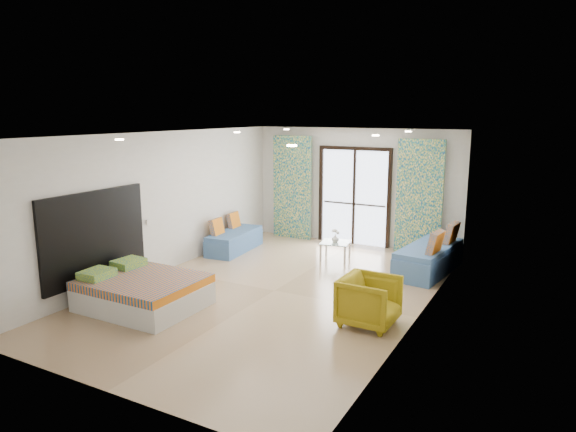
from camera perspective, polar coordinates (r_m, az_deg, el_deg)
The scene contains 24 objects.
floor at distance 9.04m, azimuth -1.49°, elevation -8.28°, with size 5.00×7.50×0.01m, color #A28260, non-canonical shape.
ceiling at distance 8.51m, azimuth -1.59°, elevation 9.08°, with size 5.00×7.50×0.01m, color silver, non-canonical shape.
wall_back at distance 12.02m, azimuth 7.44°, elevation 3.23°, with size 5.00×0.01×2.70m, color silver, non-canonical shape.
wall_front at distance 5.84m, azimuth -20.36°, elevation -6.27°, with size 5.00×0.01×2.70m, color silver, non-canonical shape.
wall_left at distance 10.14m, azimuth -13.88°, elevation 1.46°, with size 0.01×7.50×2.70m, color silver, non-canonical shape.
wall_right at distance 7.76m, azimuth 14.67°, elevation -1.60°, with size 0.01×7.50×2.70m, color silver, non-canonical shape.
balcony_door at distance 12.01m, azimuth 7.38°, elevation 2.78°, with size 1.76×0.08×2.28m.
balcony_rail at distance 12.07m, azimuth 7.35°, elevation 1.34°, with size 1.52×0.03×0.04m, color #595451.
curtain_left at distance 12.51m, azimuth 0.48°, elevation 3.19°, with size 1.00×0.10×2.50m, color white.
curtain_right at distance 11.41m, azimuth 14.38°, elevation 2.02°, with size 1.00×0.10×2.50m, color white.
downlight_a at distance 7.80m, azimuth -18.22°, elevation 8.07°, with size 0.12×0.12×0.02m, color #FFE0B2.
downlight_b at distance 6.09m, azimuth 0.43°, elevation 7.83°, with size 0.12×0.12×0.02m, color #FFE0B2.
downlight_c at distance 10.10m, azimuth -5.68°, elevation 9.24°, with size 0.12×0.12×0.02m, color #FFE0B2.
downlight_d at distance 8.85m, azimuth 9.71°, elevation 8.82°, with size 0.12×0.12×0.02m, color #FFE0B2.
downlight_e at distance 11.81m, azimuth -0.17°, elevation 9.62°, with size 0.12×0.12×0.02m, color #FFE0B2.
downlight_f at distance 10.76m, azimuth 13.21°, elevation 9.13°, with size 0.12×0.12×0.02m, color #FFE0B2.
headboard at distance 9.04m, azimuth -20.65°, elevation -2.10°, with size 0.06×2.10×1.50m, color black.
switch_plate at distance 9.88m, azimuth -15.25°, elevation -0.64°, with size 0.02×0.10×0.10m, color silver.
bed at distance 8.56m, azimuth -15.88°, elevation -8.08°, with size 1.77×1.45×0.61m.
daybed_left at distance 11.55m, azimuth -6.03°, elevation -2.65°, with size 0.78×1.66×0.79m.
daybed_right at distance 10.31m, azimuth 15.47°, elevation -4.48°, with size 0.97×1.99×0.95m.
coffee_table at distance 10.81m, azimuth 5.29°, elevation -3.10°, with size 0.68×0.68×0.67m.
vase at distance 10.76m, azimuth 5.28°, elevation -2.50°, with size 0.16×0.16×0.16m, color white.
armchair at distance 7.63m, azimuth 9.02°, elevation -9.05°, with size 0.78×0.73×0.80m, color #A68F15.
Camera 1 is at (4.26, -7.36, 3.06)m, focal length 32.00 mm.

